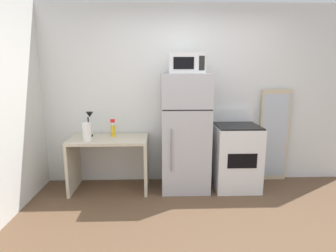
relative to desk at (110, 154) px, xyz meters
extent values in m
plane|color=brown|center=(1.16, -1.33, -0.52)|extent=(12.00, 12.00, 0.00)
cube|color=silver|center=(1.16, 0.37, 0.78)|extent=(5.00, 0.10, 2.60)
cube|color=beige|center=(0.00, 0.00, 0.21)|extent=(1.07, 0.60, 0.04)
cube|color=beige|center=(-0.51, 0.00, -0.16)|extent=(0.04, 0.60, 0.71)
cube|color=beige|center=(0.51, 0.00, -0.16)|extent=(0.04, 0.60, 0.71)
cylinder|color=black|center=(-0.30, 0.11, 0.24)|extent=(0.11, 0.11, 0.02)
cylinder|color=black|center=(-0.30, 0.11, 0.38)|extent=(0.02, 0.02, 0.26)
cone|color=black|center=(-0.27, 0.09, 0.55)|extent=(0.10, 0.10, 0.08)
cylinder|color=white|center=(-0.25, -0.15, 0.35)|extent=(0.11, 0.11, 0.24)
cylinder|color=yellow|center=(0.05, 0.08, 0.31)|extent=(0.06, 0.06, 0.16)
cylinder|color=white|center=(0.05, 0.08, 0.42)|extent=(0.02, 0.02, 0.04)
cube|color=red|center=(0.05, 0.07, 0.46)|extent=(0.06, 0.03, 0.04)
cube|color=#B7B7BC|center=(1.06, 0.01, 0.30)|extent=(0.66, 0.59, 1.63)
cube|color=black|center=(1.06, -0.29, 0.66)|extent=(0.64, 0.00, 0.01)
cylinder|color=gray|center=(0.85, -0.30, 0.14)|extent=(0.02, 0.02, 0.57)
cube|color=silver|center=(1.06, -0.01, 1.24)|extent=(0.46, 0.34, 0.26)
cube|color=black|center=(1.01, -0.19, 1.24)|extent=(0.26, 0.01, 0.15)
cube|color=black|center=(1.24, -0.19, 1.24)|extent=(0.07, 0.01, 0.18)
cube|color=white|center=(1.79, 0.00, -0.07)|extent=(0.61, 0.60, 0.90)
cube|color=black|center=(1.79, 0.00, 0.39)|extent=(0.59, 0.58, 0.02)
cube|color=white|center=(1.79, 0.28, 0.49)|extent=(0.61, 0.04, 0.18)
cube|color=black|center=(1.79, -0.30, -0.02)|extent=(0.39, 0.01, 0.20)
cube|color=#C6B793|center=(2.44, 0.26, 0.18)|extent=(0.44, 0.03, 1.40)
cube|color=#B2BCC6|center=(2.44, 0.24, 0.18)|extent=(0.39, 0.00, 1.26)
camera|label=1|loc=(0.69, -3.67, 1.14)|focal=29.00mm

